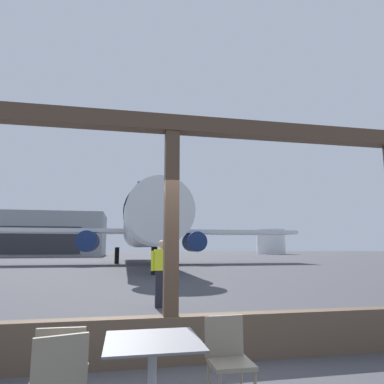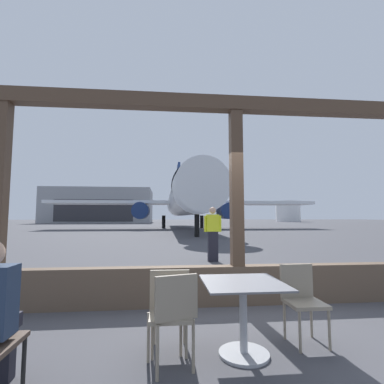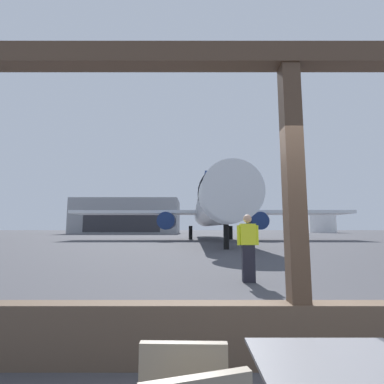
# 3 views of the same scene
# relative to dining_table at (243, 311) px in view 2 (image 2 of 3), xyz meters

# --- Properties ---
(ground_plane) EXTENTS (220.00, 220.00, 0.00)m
(ground_plane) POSITION_rel_dining_table_xyz_m (0.38, 41.67, -0.45)
(ground_plane) COLOR #424247
(window_frame) EXTENTS (7.75, 0.24, 3.49)m
(window_frame) POSITION_rel_dining_table_xyz_m (0.38, 1.67, 0.81)
(window_frame) COLOR brown
(window_frame) RESTS_ON ground
(dining_table) EXTENTS (0.83, 0.83, 0.74)m
(dining_table) POSITION_rel_dining_table_xyz_m (0.00, 0.00, 0.00)
(dining_table) COLOR slate
(dining_table) RESTS_ON ground
(cafe_chair_window_left) EXTENTS (0.47, 0.47, 0.89)m
(cafe_chair_window_left) POSITION_rel_dining_table_xyz_m (-0.74, -0.24, 0.10)
(cafe_chair_window_left) COLOR gray
(cafe_chair_window_left) RESTS_ON ground
(cafe_chair_window_right) EXTENTS (0.41, 0.41, 0.85)m
(cafe_chair_window_right) POSITION_rel_dining_table_xyz_m (0.76, 0.24, 0.07)
(cafe_chair_window_right) COLOR gray
(cafe_chair_window_right) RESTS_ON ground
(cafe_chair_aisle_left) EXTENTS (0.40, 0.40, 0.88)m
(cafe_chair_aisle_left) POSITION_rel_dining_table_xyz_m (-0.77, 0.09, 0.08)
(cafe_chair_aisle_left) COLOR gray
(cafe_chair_aisle_left) RESTS_ON ground
(airplane) EXTENTS (31.61, 32.59, 10.26)m
(airplane) POSITION_rel_dining_table_xyz_m (1.50, 29.80, 2.97)
(airplane) COLOR silver
(airplane) RESTS_ON ground
(ground_crew_worker) EXTENTS (0.57, 0.22, 1.74)m
(ground_crew_worker) POSITION_rel_dining_table_xyz_m (0.74, 6.10, 0.46)
(ground_crew_worker) COLOR black
(ground_crew_worker) RESTS_ON ground
(distant_hangar) EXTENTS (24.49, 14.84, 8.17)m
(distant_hangar) POSITION_rel_dining_table_xyz_m (-16.37, 68.63, 3.63)
(distant_hangar) COLOR gray
(distant_hangar) RESTS_ON ground
(fuel_storage_tank) EXTENTS (7.11, 7.11, 6.14)m
(fuel_storage_tank) POSITION_rel_dining_table_xyz_m (36.15, 78.48, 2.63)
(fuel_storage_tank) COLOR white
(fuel_storage_tank) RESTS_ON ground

